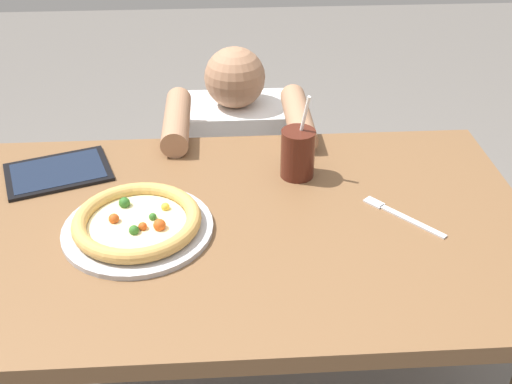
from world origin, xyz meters
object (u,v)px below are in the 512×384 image
at_px(fork, 400,215).
at_px(pizza_near, 137,223).
at_px(drink_cup_colored, 298,153).
at_px(diner_seated, 237,190).
at_px(tablet, 58,172).

bearing_deg(fork, pizza_near, -178.01).
distance_m(drink_cup_colored, diner_seated, 0.62).
bearing_deg(diner_seated, fork, -62.20).
distance_m(drink_cup_colored, tablet, 0.58).
relative_size(drink_cup_colored, diner_seated, 0.23).
relative_size(drink_cup_colored, fork, 1.27).
bearing_deg(drink_cup_colored, tablet, 175.85).
height_order(pizza_near, tablet, pizza_near).
bearing_deg(tablet, pizza_near, -48.33).
xyz_separation_m(tablet, diner_seated, (0.44, 0.42, -0.34)).
xyz_separation_m(fork, tablet, (-0.78, 0.22, 0.00)).
bearing_deg(tablet, drink_cup_colored, -4.15).
height_order(pizza_near, diner_seated, diner_seated).
relative_size(fork, diner_seated, 0.18).
bearing_deg(diner_seated, drink_cup_colored, -73.83).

